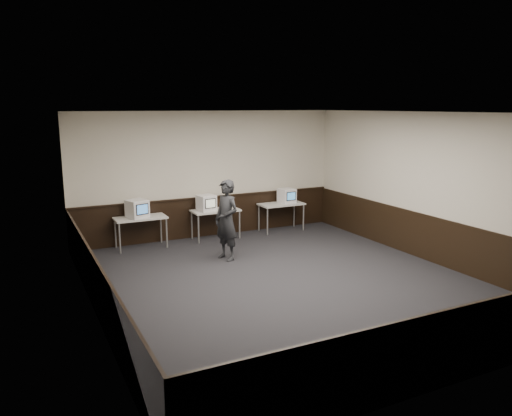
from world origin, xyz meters
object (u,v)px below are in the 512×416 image
Objects in this scene: desk_center at (216,212)px; emac_left at (137,209)px; desk_left at (140,220)px; emac_center at (206,203)px; desk_right at (281,206)px; emac_right at (287,196)px; person at (227,220)px.

emac_left reaches higher than desk_center.
desk_center is at bearing 0.00° from desk_left.
emac_left is 1.73m from emac_center.
emac_left is at bearing -179.48° from desk_right.
emac_right is at bearing 0.10° from desk_right.
desk_left is 2.28m from person.
emac_left is 1.17× the size of emac_center.
desk_center is at bearing 147.52° from person.
emac_left is at bearing -156.11° from person.
desk_right is 2.17× the size of emac_left.
desk_left is 2.54× the size of emac_center.
emac_right is (3.97, 0.00, 0.27)m from desk_left.
desk_left and desk_center have the same top height.
desk_right is 0.68× the size of person.
emac_center is (-0.24, -0.01, 0.27)m from desk_center.
emac_center is 0.27× the size of person.
emac_center is 2.31m from emac_right.
emac_left is (-0.07, -0.04, 0.28)m from desk_left.
emac_center is 1.72m from person.
desk_right is 0.31m from emac_right.
desk_right is at bearing 0.00° from desk_left.
desk_left is 0.68× the size of person.
emac_right is (2.31, 0.01, -0.00)m from emac_center.
desk_center is 0.68× the size of person.
emac_right is at bearing -7.96° from emac_center.
emac_center is (1.66, -0.01, 0.27)m from desk_left.
emac_right reaches higher than desk_center.
desk_left is 2.68× the size of emac_right.
desk_left is 3.97m from emac_right.
desk_center is 1.00× the size of desk_right.
desk_left is 1.00× the size of desk_center.
person is (-2.32, -1.72, 0.20)m from desk_right.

